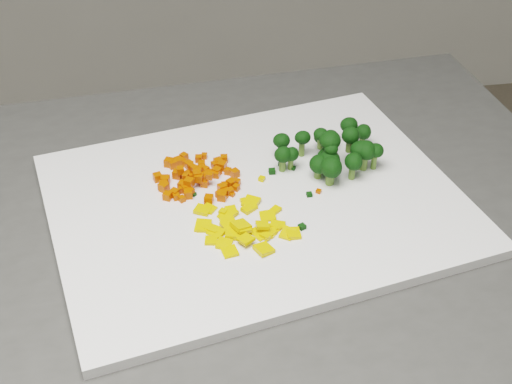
{
  "coord_description": "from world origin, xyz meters",
  "views": [
    {
      "loc": [
        -0.07,
        -0.49,
        1.45
      ],
      "look_at": [
        0.04,
        0.2,
        0.92
      ],
      "focal_mm": 50.0,
      "sensor_mm": 36.0,
      "label": 1
    }
  ],
  "objects": [
    {
      "name": "stray_bit_4",
      "position": [
        0.09,
        0.26,
        0.92
      ],
      "size": [
        0.01,
        0.01,
        0.0
      ],
      "primitive_type": "cube",
      "rotation": [
        0.0,
        0.0,
        0.99
      ],
      "color": "black",
      "rests_on": "cutting_board"
    },
    {
      "name": "broccoli_floret_12",
      "position": [
        0.08,
        0.29,
        0.93
      ],
      "size": [
        0.03,
        0.03,
        0.03
      ],
      "primitive_type": null,
      "color": "black",
      "rests_on": "broccoli_pile"
    },
    {
      "name": "carrot_cube_51",
      "position": [
        -0.04,
        0.25,
        0.92
      ],
      "size": [
        0.01,
        0.01,
        0.01
      ],
      "primitive_type": "cube",
      "rotation": [
        0.0,
        0.0,
        1.15
      ],
      "color": "#CA3902",
      "rests_on": "carrot_pile"
    },
    {
      "name": "carrot_cube_54",
      "position": [
        -0.05,
        0.29,
        0.92
      ],
      "size": [
        0.01,
        0.01,
        0.01
      ],
      "primitive_type": "cube",
      "rotation": [
        0.0,
        0.0,
        2.44
      ],
      "color": "#CA3902",
      "rests_on": "carrot_pile"
    },
    {
      "name": "carrot_cube_69",
      "position": [
        -0.07,
        0.22,
        0.92
      ],
      "size": [
        0.01,
        0.01,
        0.01
      ],
      "primitive_type": "cube",
      "rotation": [
        0.0,
        0.0,
        2.66
      ],
      "color": "#CA3902",
      "rests_on": "carrot_pile"
    },
    {
      "name": "broccoli_floret_5",
      "position": [
        0.14,
        0.25,
        0.93
      ],
      "size": [
        0.03,
        0.03,
        0.03
      ],
      "primitive_type": null,
      "color": "black",
      "rests_on": "broccoli_pile"
    },
    {
      "name": "stray_bit_12",
      "position": [
        0.12,
        0.2,
        0.92
      ],
      "size": [
        0.01,
        0.01,
        0.0
      ],
      "primitive_type": "cube",
      "rotation": [
        0.0,
        0.0,
        0.93
      ],
      "color": "#CA3902",
      "rests_on": "cutting_board"
    },
    {
      "name": "stray_bit_9",
      "position": [
        0.01,
        0.21,
        0.92
      ],
      "size": [
        0.01,
        0.01,
        0.0
      ],
      "primitive_type": "cube",
      "rotation": [
        0.0,
        0.0,
        2.45
      ],
      "color": "#CA3902",
      "rests_on": "cutting_board"
    },
    {
      "name": "carrot_cube_21",
      "position": [
        0.02,
        0.23,
        0.92
      ],
      "size": [
        0.01,
        0.01,
        0.01
      ],
      "primitive_type": "cube",
      "rotation": [
        0.0,
        0.0,
        1.05
      ],
      "color": "#CA3902",
      "rests_on": "carrot_pile"
    },
    {
      "name": "carrot_cube_72",
      "position": [
        -0.02,
        0.24,
        0.92
      ],
      "size": [
        0.01,
        0.01,
        0.01
      ],
      "primitive_type": "cube",
      "rotation": [
        0.0,
        0.0,
        2.78
      ],
      "color": "#CA3902",
      "rests_on": "carrot_pile"
    },
    {
      "name": "stray_bit_10",
      "position": [
        0.08,
        0.26,
        0.92
      ],
      "size": [
        0.01,
        0.01,
        0.01
      ],
      "primitive_type": "cube",
      "rotation": [
        0.0,
        0.0,
        0.34
      ],
      "color": "black",
      "rests_on": "cutting_board"
    },
    {
      "name": "stray_bit_1",
      "position": [
        -0.04,
        0.24,
        0.91
      ],
      "size": [
        0.01,
        0.01,
        0.0
      ],
      "primitive_type": "cube",
      "rotation": [
        0.0,
        0.0,
        2.05
      ],
      "color": "#F0B60C",
      "rests_on": "cutting_board"
    },
    {
      "name": "pepper_chunk_10",
      "position": [
        -0.01,
        0.12,
        0.92
      ],
      "size": [
        0.02,
        0.02,
        0.01
      ],
      "primitive_type": "cube",
      "rotation": [
        0.14,
        -0.1,
        1.16
      ],
      "color": "#F0B60C",
      "rests_on": "pepper_pile"
    },
    {
      "name": "pepper_chunk_17",
      "position": [
        0.03,
        0.19,
        0.92
      ],
      "size": [
        0.03,
        0.03,
        0.01
      ],
      "primitive_type": "cube",
      "rotation": [
        -0.12,
        0.03,
        2.55
      ],
      "color": "#F0B60C",
      "rests_on": "pepper_pile"
    },
    {
      "name": "carrot_cube_43",
      "position": [
        -0.06,
        0.21,
        0.92
      ],
      "size": [
        0.01,
        0.01,
        0.01
      ],
      "primitive_type": "cube",
      "rotation": [
        0.0,
        0.0,
        0.24
      ],
      "color": "#CA3902",
      "rests_on": "carrot_pile"
    },
    {
      "name": "carrot_cube_29",
      "position": [
        0.0,
        0.23,
        0.92
      ],
      "size": [
        0.01,
        0.01,
        0.01
      ],
      "primitive_type": "cube",
      "rotation": [
        0.0,
        0.0,
        0.04
      ],
      "color": "#CA3902",
      "rests_on": "carrot_pile"
    },
    {
      "name": "carrot_cube_5",
      "position": [
        0.01,
        0.26,
        0.92
      ],
      "size": [
        0.01,
        0.01,
        0.01
      ],
      "primitive_type": "cube",
      "rotation": [
        0.0,
        0.0,
        1.18
      ],
      "color": "#CA3902",
      "rests_on": "carrot_pile"
    },
    {
      "name": "carrot_cube_6",
      "position": [
        0.0,
        0.27,
        0.92
      ],
      "size": [
        0.01,
        0.01,
        0.01
      ],
      "primitive_type": "cube",
      "rotation": [
        0.0,
        0.0,
        0.42
      ],
      "color": "#CA3902",
      "rests_on": "carrot_pile"
    },
    {
      "name": "pepper_chunk_11",
      "position": [
        -0.02,
        0.14,
        0.92
      ],
      "size": [
        0.02,
        0.02,
        0.01
      ],
      "primitive_type": "cube",
      "rotation": [
        -0.14,
        0.11,
        2.45
      ],
      "color": "#F0B60C",
      "rests_on": "pepper_pile"
    },
    {
      "name": "pepper_chunk_22",
      "position": [
        -0.03,
        0.19,
        0.92
      ],
      "size": [
        0.02,
        0.02,
        0.01
      ],
      "primitive_type": "cube",
      "rotation": [
        0.05,
        -0.07,
        2.67
      ],
      "color": "#F0B60C",
      "rests_on": "pepper_pile"
    },
    {
      "name": "carrot_cube_35",
      "position": [
        -0.03,
        0.24,
        0.93
      ],
      "size": [
        0.01,
        0.01,
        0.01
      ],
      "primitive_type": "cube",
      "rotation": [
        0.0,
        0.0,
        2.83
      ],
      "color": "#CA3902",
      "rests_on": "carrot_pile"
    },
    {
      "name": "carrot_cube_50",
      "position": [
        -0.06,
        0.26,
        0.92
      ],
      "size": [
        0.01,
        0.01,
        0.01
      ],
      "primitive_type": "cube",
      "rotation": [
        0.0,
        0.0,
        2.72
      ],
      "color": "#CA3902",
      "rests_on": "carrot_pile"
    },
    {
      "name": "carrot_cube_28",
      "position": [
        -0.03,
        0.26,
        0.92
      ],
      "size": [
        0.01,
        0.01,
        0.01
      ],
      "primitive_type": "cube",
      "rotation": [
        0.0,
        0.0,
        0.45
      ],
      "color": "#CA3902",
      "rests_on": "carrot_pile"
    },
    {
      "name": "pepper_pile",
      "position": [
        0.01,
        0.14,
        0.92
      ],
      "size": [
        0.13,
        0.13,
        0.02
      ],
      "primitive_type": null,
      "color": "#F0B60C",
      "rests_on": "cutting_board"
    },
    {
      "name": "carrot_cube_42",
      "position": [
        -0.04,
        0.28,
        0.92
      ],
      "size": [
        0.01,
        0.01,
        0.01
      ],
      "primitive_type": "cube",
      "rotation": [
        0.0,
        0.0,
        2.85
      ],
      "color": "#CA3902",
      "rests_on": "carrot_pile"
    },
    {
      "name": "carrot_cube_63",
      "position": [
        -0.05,
        0.3,
        0.92
      ],
      "size": [
        0.01,
        0.01,
        0.01
      ],
      "primitive_type": "cube",
      "rotation": [
        0.0,
        0.0,
        0.4
      ],
      "color": "#CA3902",
      "rests_on": "carrot_pile"
    },
    {
      "name": "pepper_chunk_14",
      "position": [
        0.03,
        0.1,
        0.92
      ],
      "size": [
        0.03,
        0.03,
        0.01
      ],
      "primitive_type": "cube",
      "rotation": [
        0.12,
        0.04,
        2.01
      ],
      "color": "#F0B60C",
      "rests_on": "pepper_pile"
    },
    {
      "name": "pepper_chunk_13",
      "position": [
        -0.02,
        0.15,
        0.92
      ],
      "size": [
        0.02,
        0.02,
        0.01
      ],
      "primitive_type": "cube",
      "rotation": [
        0.05,
        0.01,
        2.46
      ],
      "color": "#F0B60C",
      "rests_on": "pepper_pile"
    },
    {
      "name": "broccoli_floret_9",
      "position": [
        0.19,
        0.24,
        0.93
      ],
      "size": [
        0.04,
        0.04,
        0.04
      ],
      "primitive_type": null,
      "color": "black",
      "rests_on": "broccoli_pile"
    },
    {
      "name": "carrot_cube_17",
      "position": [
        -0.02,
        0.28,
        0.92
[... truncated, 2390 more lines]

